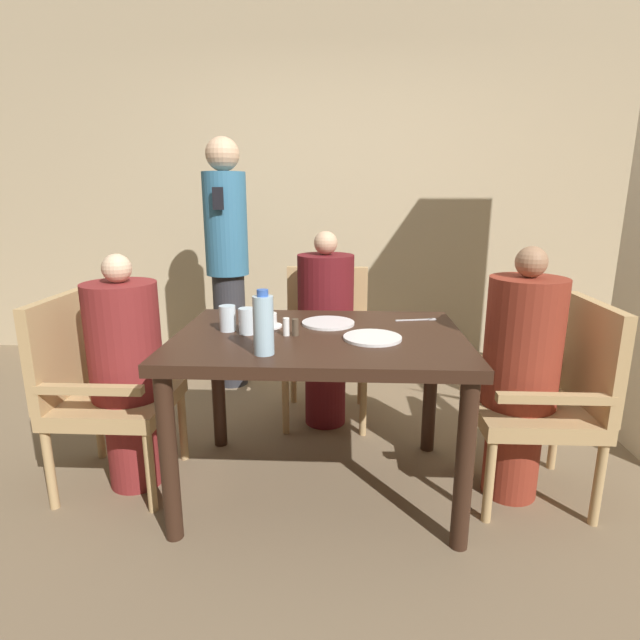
% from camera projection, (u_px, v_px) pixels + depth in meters
% --- Properties ---
extents(ground_plane, '(16.00, 16.00, 0.00)m').
position_uv_depth(ground_plane, '(320.00, 486.00, 2.35)').
color(ground_plane, '#7A664C').
extents(wall_back, '(8.00, 0.06, 2.80)m').
position_uv_depth(wall_back, '(332.00, 186.00, 4.09)').
color(wall_back, tan).
rests_on(wall_back, ground_plane).
extents(dining_table, '(1.25, 0.89, 0.75)m').
position_uv_depth(dining_table, '(320.00, 355.00, 2.19)').
color(dining_table, '#331E14').
rests_on(dining_table, ground_plane).
extents(chair_left_side, '(0.51, 0.50, 0.90)m').
position_uv_depth(chair_left_side, '(98.00, 385.00, 2.28)').
color(chair_left_side, tan).
rests_on(chair_left_side, ground_plane).
extents(diner_in_left_chair, '(0.32, 0.32, 1.09)m').
position_uv_depth(diner_in_left_chair, '(127.00, 371.00, 2.25)').
color(diner_in_left_chair, maroon).
rests_on(diner_in_left_chair, ground_plane).
extents(chair_far_side, '(0.50, 0.51, 0.90)m').
position_uv_depth(chair_far_side, '(326.00, 337.00, 3.04)').
color(chair_far_side, tan).
rests_on(chair_far_side, ground_plane).
extents(diner_in_far_chair, '(0.32, 0.32, 1.14)m').
position_uv_depth(diner_in_far_chair, '(325.00, 328.00, 2.88)').
color(diner_in_far_chair, '#5B1419').
rests_on(diner_in_far_chair, ground_plane).
extents(chair_right_side, '(0.51, 0.50, 0.90)m').
position_uv_depth(chair_right_side, '(550.00, 393.00, 2.18)').
color(chair_right_side, tan).
rests_on(chair_right_side, ground_plane).
extents(diner_in_right_chair, '(0.32, 0.32, 1.13)m').
position_uv_depth(diner_in_right_chair, '(520.00, 373.00, 2.17)').
color(diner_in_right_chair, maroon).
rests_on(diner_in_right_chair, ground_plane).
extents(standing_host, '(0.29, 0.33, 1.70)m').
position_uv_depth(standing_host, '(227.00, 258.00, 3.41)').
color(standing_host, '#2D2D33').
rests_on(standing_host, ground_plane).
extents(plate_main_left, '(0.24, 0.24, 0.01)m').
position_uv_depth(plate_main_left, '(372.00, 338.00, 2.08)').
color(plate_main_left, white).
rests_on(plate_main_left, dining_table).
extents(plate_main_right, '(0.24, 0.24, 0.01)m').
position_uv_depth(plate_main_right, '(328.00, 323.00, 2.32)').
color(plate_main_right, white).
rests_on(plate_main_right, dining_table).
extents(teacup_with_saucer, '(0.13, 0.13, 0.06)m').
position_uv_depth(teacup_with_saucer, '(268.00, 321.00, 2.27)').
color(teacup_with_saucer, white).
rests_on(teacup_with_saucer, dining_table).
extents(water_bottle, '(0.08, 0.08, 0.25)m').
position_uv_depth(water_bottle, '(263.00, 324.00, 1.86)').
color(water_bottle, '#A3C6DB').
rests_on(water_bottle, dining_table).
extents(glass_tall_near, '(0.07, 0.07, 0.11)m').
position_uv_depth(glass_tall_near, '(228.00, 318.00, 2.20)').
color(glass_tall_near, silver).
rests_on(glass_tall_near, dining_table).
extents(glass_tall_mid, '(0.07, 0.07, 0.11)m').
position_uv_depth(glass_tall_mid, '(247.00, 321.00, 2.15)').
color(glass_tall_mid, silver).
rests_on(glass_tall_mid, dining_table).
extents(salt_shaker, '(0.03, 0.03, 0.08)m').
position_uv_depth(salt_shaker, '(286.00, 327.00, 2.13)').
color(salt_shaker, white).
rests_on(salt_shaker, dining_table).
extents(pepper_shaker, '(0.03, 0.03, 0.07)m').
position_uv_depth(pepper_shaker, '(295.00, 327.00, 2.13)').
color(pepper_shaker, '#4C3D2D').
rests_on(pepper_shaker, dining_table).
extents(fork_beside_plate, '(0.20, 0.05, 0.00)m').
position_uv_depth(fork_beside_plate, '(420.00, 320.00, 2.40)').
color(fork_beside_plate, silver).
rests_on(fork_beside_plate, dining_table).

